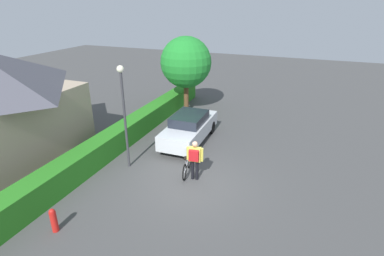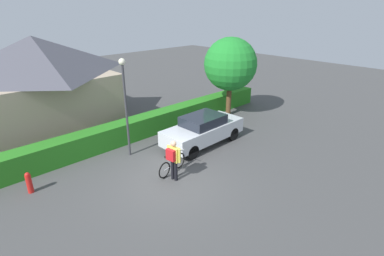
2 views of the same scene
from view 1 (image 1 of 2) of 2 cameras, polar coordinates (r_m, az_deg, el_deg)
ground_plane at (r=11.99m, az=0.11°, el=-10.07°), size 60.00×60.00×0.00m
hedge_row at (r=13.73m, az=-17.13°, el=-4.16°), size 20.96×0.90×1.03m
parked_car_near at (r=14.83m, az=-0.50°, el=0.08°), size 4.22×1.69×1.47m
bicycle at (r=12.34m, az=-0.95°, el=-7.02°), size 1.61×0.52×0.91m
person_rider at (r=11.63m, az=0.51°, el=-5.52°), size 0.39×0.66×1.64m
street_lamp at (r=12.17m, az=-12.78°, el=4.38°), size 0.28×0.28×4.30m
tree_kerbside at (r=18.54m, az=-1.15°, el=12.25°), size 3.06×3.06×4.63m
fire_hydrant at (r=10.43m, az=-24.62°, el=-15.46°), size 0.20×0.20×0.81m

